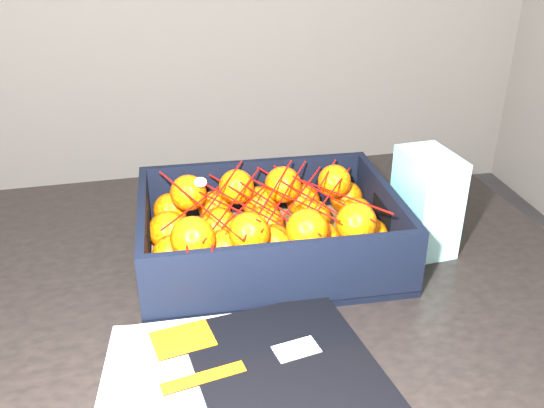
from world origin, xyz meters
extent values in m
cube|color=black|center=(0.17, -0.07, 0.73)|extent=(1.24, 0.87, 0.04)
cylinder|color=black|center=(0.72, 0.28, 0.35)|extent=(0.06, 0.06, 0.71)
cube|color=silver|center=(0.13, -0.32, 0.75)|extent=(0.23, 0.30, 0.01)
cube|color=silver|center=(0.18, -0.32, 0.76)|extent=(0.21, 0.28, 0.01)
cube|color=black|center=(0.25, -0.32, 0.77)|extent=(0.26, 0.31, 0.01)
cube|color=orange|center=(0.13, -0.23, 0.77)|extent=(0.09, 0.07, 0.00)
cube|color=white|center=(0.27, -0.27, 0.77)|extent=(0.06, 0.04, 0.00)
cube|color=orange|center=(0.15, -0.30, 0.77)|extent=(0.10, 0.04, 0.00)
cube|color=olive|center=(0.28, -0.03, 0.76)|extent=(0.39, 0.30, 0.01)
cube|color=black|center=(0.28, 0.12, 0.80)|extent=(0.39, 0.01, 0.11)
cube|color=black|center=(0.28, -0.17, 0.80)|extent=(0.39, 0.01, 0.11)
cube|color=black|center=(0.08, -0.03, 0.80)|extent=(0.01, 0.27, 0.11)
cube|color=black|center=(0.47, -0.03, 0.80)|extent=(0.01, 0.27, 0.11)
sphere|color=#F75F05|center=(0.12, -0.13, 0.79)|extent=(0.06, 0.06, 0.06)
sphere|color=#F75F05|center=(0.12, -0.06, 0.79)|extent=(0.06, 0.06, 0.06)
sphere|color=#F75F05|center=(0.12, 0.01, 0.79)|extent=(0.06, 0.06, 0.06)
sphere|color=#F75F05|center=(0.12, 0.08, 0.79)|extent=(0.06, 0.06, 0.06)
sphere|color=#F75F05|center=(0.20, -0.13, 0.79)|extent=(0.06, 0.06, 0.06)
sphere|color=#F75F05|center=(0.20, -0.06, 0.79)|extent=(0.06, 0.06, 0.06)
sphere|color=#F75F05|center=(0.20, 0.01, 0.79)|extent=(0.06, 0.06, 0.06)
sphere|color=#F75F05|center=(0.20, 0.08, 0.79)|extent=(0.06, 0.06, 0.06)
sphere|color=#F75F05|center=(0.28, -0.14, 0.79)|extent=(0.06, 0.06, 0.06)
sphere|color=#F75F05|center=(0.28, -0.06, 0.79)|extent=(0.06, 0.06, 0.06)
sphere|color=#F75F05|center=(0.28, 0.01, 0.79)|extent=(0.06, 0.06, 0.06)
sphere|color=#F75F05|center=(0.28, 0.08, 0.79)|extent=(0.06, 0.06, 0.06)
sphere|color=#F75F05|center=(0.35, -0.13, 0.79)|extent=(0.06, 0.06, 0.06)
sphere|color=#F75F05|center=(0.35, -0.06, 0.79)|extent=(0.06, 0.06, 0.06)
sphere|color=#F75F05|center=(0.35, 0.01, 0.79)|extent=(0.06, 0.06, 0.06)
sphere|color=#F75F05|center=(0.35, 0.08, 0.79)|extent=(0.06, 0.06, 0.06)
sphere|color=#F75F05|center=(0.43, -0.13, 0.79)|extent=(0.06, 0.06, 0.06)
sphere|color=#F75F05|center=(0.43, -0.06, 0.79)|extent=(0.06, 0.06, 0.06)
sphere|color=#F75F05|center=(0.43, 0.01, 0.79)|extent=(0.06, 0.06, 0.06)
sphere|color=#F75F05|center=(0.43, 0.08, 0.79)|extent=(0.06, 0.06, 0.06)
sphere|color=#F75F05|center=(0.15, -0.10, 0.84)|extent=(0.06, 0.06, 0.06)
sphere|color=#F75F05|center=(0.16, 0.05, 0.84)|extent=(0.06, 0.06, 0.06)
sphere|color=#F75F05|center=(0.23, -0.10, 0.84)|extent=(0.06, 0.06, 0.06)
sphere|color=#F75F05|center=(0.24, 0.05, 0.84)|extent=(0.06, 0.06, 0.06)
sphere|color=#F75F05|center=(0.32, -0.11, 0.84)|extent=(0.06, 0.06, 0.06)
sphere|color=#F75F05|center=(0.31, 0.05, 0.84)|extent=(0.06, 0.06, 0.06)
sphere|color=#F75F05|center=(0.39, -0.10, 0.84)|extent=(0.06, 0.06, 0.06)
sphere|color=#F75F05|center=(0.40, 0.05, 0.84)|extent=(0.06, 0.06, 0.06)
cylinder|color=red|center=(0.17, -0.03, 0.86)|extent=(0.11, 0.20, 0.02)
cylinder|color=red|center=(0.19, -0.02, 0.85)|extent=(0.11, 0.20, 0.03)
cylinder|color=red|center=(0.22, -0.03, 0.86)|extent=(0.11, 0.21, 0.02)
cylinder|color=red|center=(0.25, -0.02, 0.85)|extent=(0.11, 0.21, 0.00)
cylinder|color=red|center=(0.28, -0.04, 0.85)|extent=(0.11, 0.21, 0.01)
cylinder|color=red|center=(0.30, -0.03, 0.86)|extent=(0.11, 0.21, 0.01)
cylinder|color=red|center=(0.33, -0.02, 0.86)|extent=(0.11, 0.21, 0.01)
cylinder|color=red|center=(0.36, -0.03, 0.86)|extent=(0.11, 0.21, 0.01)
cylinder|color=red|center=(0.38, -0.03, 0.85)|extent=(0.11, 0.20, 0.03)
cylinder|color=red|center=(0.17, -0.02, 0.85)|extent=(0.11, 0.20, 0.03)
cylinder|color=red|center=(0.19, -0.02, 0.86)|extent=(0.11, 0.20, 0.03)
cylinder|color=red|center=(0.22, -0.03, 0.86)|extent=(0.11, 0.21, 0.02)
cylinder|color=red|center=(0.25, -0.02, 0.85)|extent=(0.11, 0.20, 0.03)
cylinder|color=red|center=(0.28, -0.04, 0.86)|extent=(0.11, 0.20, 0.03)
cylinder|color=red|center=(0.30, -0.02, 0.86)|extent=(0.11, 0.21, 0.01)
cylinder|color=red|center=(0.33, -0.02, 0.86)|extent=(0.11, 0.21, 0.02)
cylinder|color=red|center=(0.36, -0.02, 0.86)|extent=(0.11, 0.21, 0.00)
cylinder|color=red|center=(0.38, -0.02, 0.86)|extent=(0.11, 0.20, 0.03)
cylinder|color=red|center=(0.15, -0.16, 0.83)|extent=(0.00, 0.03, 0.09)
cylinder|color=red|center=(0.18, -0.16, 0.83)|extent=(0.01, 0.04, 0.08)
cube|color=white|center=(0.53, -0.04, 0.83)|extent=(0.09, 0.12, 0.16)
camera|label=1|loc=(0.14, -0.83, 1.26)|focal=39.29mm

